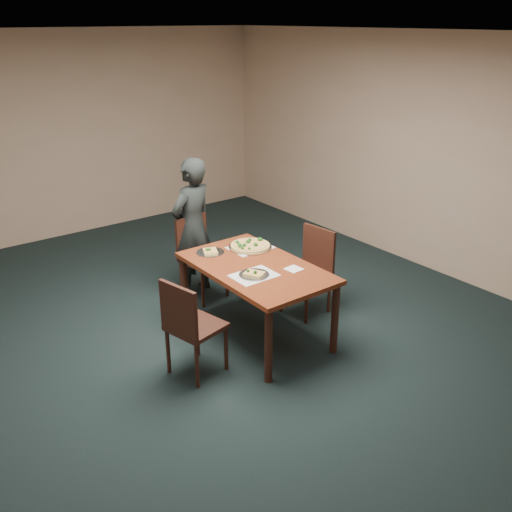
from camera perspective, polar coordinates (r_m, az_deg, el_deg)
ground at (r=5.54m, az=-1.77°, el=-9.05°), size 8.00×8.00×0.00m
room_shell at (r=4.85m, az=-2.02°, el=8.67°), size 8.00×8.00×8.00m
dining_table at (r=5.43m, az=-0.00°, el=-1.87°), size 0.90×1.50×0.75m
chair_far at (r=6.34m, az=-5.77°, el=0.35°), size 0.48×0.48×0.91m
chair_left at (r=4.92m, az=-6.69°, el=-6.70°), size 0.50×0.50×0.91m
chair_right at (r=6.00m, az=5.53°, el=-0.96°), size 0.46×0.46×0.91m
diner at (r=6.33m, az=-6.38°, el=2.88°), size 0.64×0.51×1.56m
placemat_main at (r=5.81m, az=-0.58°, el=0.85°), size 0.42×0.32×0.00m
placemat_near at (r=5.19m, az=-0.20°, el=-1.95°), size 0.40×0.30×0.00m
pizza_pan at (r=5.80m, az=-0.60°, el=1.05°), size 0.44×0.44×0.07m
slice_plate_near at (r=5.18m, az=-0.21°, el=-1.82°), size 0.28×0.28×0.06m
slice_plate_far at (r=5.70m, az=-4.60°, el=0.43°), size 0.28×0.28×0.06m
napkin at (r=5.32m, az=3.79°, el=-1.31°), size 0.15×0.15×0.01m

